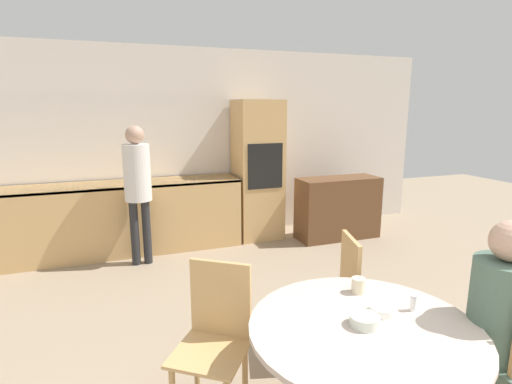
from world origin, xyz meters
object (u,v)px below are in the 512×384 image
object	(u,v)px
oven_unit	(258,170)
cup	(358,285)
sideboard	(338,208)
dining_table	(362,365)
person_seated	(504,323)
chair_far_left	(215,332)
chair_far_right	(336,292)
bowl_near	(382,310)
bowl_centre	(365,321)
person_standing	(137,179)

from	to	relation	value
oven_unit	cup	xyz separation A→B (m)	(-0.61, -3.32, -0.16)
sideboard	dining_table	world-z (taller)	sideboard
oven_unit	person_seated	size ratio (longest dim) A/B	1.50
chair_far_left	dining_table	bearing A→B (deg)	-6.25
chair_far_right	bowl_near	bearing A→B (deg)	3.34
chair_far_right	person_seated	xyz separation A→B (m)	(0.36, -1.00, 0.23)
chair_far_right	cup	size ratio (longest dim) A/B	10.29
sideboard	bowl_centre	size ratio (longest dim) A/B	7.78
person_standing	bowl_near	bearing A→B (deg)	-71.69
cup	person_standing	bearing A→B (deg)	110.20
oven_unit	bowl_centre	distance (m)	3.73
dining_table	person_standing	world-z (taller)	person_standing
cup	bowl_centre	size ratio (longest dim) A/B	0.61
chair_far_left	chair_far_right	xyz separation A→B (m)	(0.95, 0.21, 0.00)
bowl_near	bowl_centre	bearing A→B (deg)	-156.81
oven_unit	chair_far_left	bearing A→B (deg)	-114.69
person_standing	cup	world-z (taller)	person_standing
person_standing	chair_far_left	bearing A→B (deg)	-84.81
bowl_near	chair_far_right	bearing A→B (deg)	77.00
person_standing	cup	distance (m)	3.01
person_standing	cup	bearing A→B (deg)	-69.80
chair_far_right	cup	world-z (taller)	chair_far_right
bowl_near	dining_table	bearing A→B (deg)	-156.39
person_standing	bowl_centre	size ratio (longest dim) A/B	10.94
person_standing	bowl_centre	world-z (taller)	person_standing
oven_unit	sideboard	world-z (taller)	oven_unit
dining_table	bowl_centre	world-z (taller)	bowl_centre
sideboard	cup	size ratio (longest dim) A/B	12.81
sideboard	cup	distance (m)	3.33
person_standing	bowl_near	size ratio (longest dim) A/B	11.44
dining_table	cup	distance (m)	0.46
bowl_near	sideboard	bearing A→B (deg)	61.93
chair_far_right	cup	xyz separation A→B (m)	(-0.14, -0.46, 0.28)
person_standing	bowl_centre	distance (m)	3.26
chair_far_right	bowl_centre	xyz separation A→B (m)	(-0.32, -0.78, 0.26)
oven_unit	dining_table	world-z (taller)	oven_unit
chair_far_right	dining_table	bearing A→B (deg)	-6.25
bowl_centre	dining_table	bearing A→B (deg)	-95.19
bowl_centre	chair_far_right	bearing A→B (deg)	67.39
cup	bowl_centre	world-z (taller)	cup
oven_unit	sideboard	size ratio (longest dim) A/B	1.66
dining_table	cup	size ratio (longest dim) A/B	12.89
sideboard	bowl_centre	bearing A→B (deg)	-119.77
oven_unit	cup	world-z (taller)	oven_unit
chair_far_left	bowl_centre	distance (m)	0.88
sideboard	bowl_centre	distance (m)	3.69
sideboard	dining_table	size ratio (longest dim) A/B	0.99
cup	bowl_centre	xyz separation A→B (m)	(-0.18, -0.32, -0.02)
oven_unit	dining_table	bearing A→B (deg)	-102.22
person_standing	oven_unit	bearing A→B (deg)	16.84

